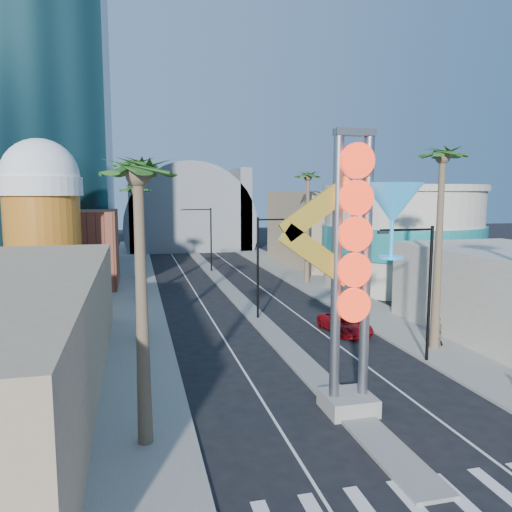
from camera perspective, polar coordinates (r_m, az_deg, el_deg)
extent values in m
plane|color=black|center=(21.67, 13.90, -20.04)|extent=(240.00, 240.00, 0.00)
cube|color=gray|center=(52.88, -13.87, -3.61)|extent=(5.00, 100.00, 0.15)
cube|color=gray|center=(56.09, 5.95, -2.82)|extent=(5.00, 100.00, 0.15)
cube|color=gray|center=(56.58, -4.20, -2.71)|extent=(1.60, 84.00, 0.15)
cube|color=black|center=(71.76, -25.11, 18.79)|extent=(20.00, 20.00, 50.00)
cube|color=brown|center=(55.70, -20.69, 0.76)|extent=(10.00, 10.00, 8.00)
cube|color=tan|center=(69.85, 7.44, 3.22)|extent=(10.00, 20.00, 10.00)
cylinder|color=#B46918|center=(47.86, -23.07, 0.85)|extent=(6.40, 6.40, 10.00)
cylinder|color=white|center=(47.62, -23.39, 7.32)|extent=(7.00, 7.00, 1.60)
sphere|color=white|center=(47.63, -23.44, 8.29)|extent=(6.60, 6.60, 6.60)
cylinder|color=#B4AA98|center=(54.48, 16.26, 1.86)|extent=(16.00, 16.00, 10.00)
cylinder|color=teal|center=(54.48, 16.26, 1.86)|extent=(16.60, 16.60, 3.00)
cylinder|color=#B4AA98|center=(54.27, 16.46, 7.44)|extent=(16.60, 16.60, 0.60)
cylinder|color=slate|center=(89.63, -7.85, 3.46)|extent=(22.00, 16.00, 22.00)
cube|color=slate|center=(89.01, -13.67, 5.23)|extent=(2.00, 16.00, 14.00)
cube|color=slate|center=(90.85, -2.20, 5.46)|extent=(2.00, 16.00, 14.00)
cube|color=gray|center=(23.93, 10.47, -16.16)|extent=(2.20, 2.20, 0.80)
cylinder|color=slate|center=(21.95, 9.17, -1.65)|extent=(0.44, 0.44, 12.00)
cylinder|color=slate|center=(22.53, 12.45, -1.50)|extent=(0.44, 0.44, 12.00)
cube|color=slate|center=(22.12, 11.21, 13.71)|extent=(1.80, 0.50, 0.30)
cylinder|color=red|center=(21.70, 11.52, 10.65)|extent=(1.50, 0.25, 1.50)
cylinder|color=red|center=(21.66, 11.42, 6.55)|extent=(1.50, 0.25, 1.50)
cylinder|color=red|center=(21.73, 11.32, 2.46)|extent=(1.50, 0.25, 1.50)
cylinder|color=red|center=(21.91, 11.21, -1.58)|extent=(1.50, 0.25, 1.50)
cylinder|color=red|center=(22.20, 11.12, -5.54)|extent=(1.50, 0.25, 1.50)
cube|color=yellow|center=(21.37, 7.08, 5.42)|extent=(3.47, 0.25, 2.80)
cube|color=yellow|center=(21.52, 7.00, 0.10)|extent=(3.47, 0.25, 2.80)
cone|color=#258ED2|center=(22.84, 15.37, 5.84)|extent=(2.60, 2.60, 1.80)
cylinder|color=#258ED2|center=(22.93, 15.24, 1.84)|extent=(0.16, 0.16, 1.60)
cylinder|color=#258ED2|center=(23.02, 15.17, -0.14)|extent=(1.10, 1.10, 0.12)
cylinder|color=black|center=(38.54, 0.21, -1.48)|extent=(0.18, 0.18, 8.00)
cube|color=black|center=(38.62, 2.81, 4.20)|extent=(3.60, 0.12, 0.12)
cube|color=slate|center=(39.11, 5.06, 4.07)|extent=(0.60, 0.25, 0.18)
cylinder|color=black|center=(61.93, -5.16, 1.81)|extent=(0.18, 0.18, 8.00)
cube|color=black|center=(61.45, -6.86, 5.30)|extent=(3.60, 0.12, 0.12)
cube|color=slate|center=(61.28, -8.35, 5.17)|extent=(0.60, 0.25, 0.18)
cylinder|color=black|center=(30.43, 19.20, -4.25)|extent=(0.18, 0.18, 8.00)
cube|color=black|center=(29.08, 16.83, 2.88)|extent=(3.24, 0.12, 0.12)
cube|color=slate|center=(28.38, 14.32, 2.67)|extent=(0.60, 0.25, 0.18)
cylinder|color=brown|center=(19.52, -12.89, -6.60)|extent=(0.40, 0.40, 10.50)
sphere|color=#174518|center=(18.98, -13.35, 8.98)|extent=(2.40, 2.40, 2.40)
cylinder|color=brown|center=(33.22, -13.32, -0.04)|extent=(0.40, 0.40, 11.50)
sphere|color=#174518|center=(33.01, -13.61, 9.91)|extent=(2.40, 2.40, 2.40)
cylinder|color=brown|center=(47.22, -13.45, 1.16)|extent=(0.40, 0.40, 10.00)
sphere|color=#174518|center=(46.97, -13.63, 7.23)|extent=(2.40, 2.40, 2.40)
cylinder|color=brown|center=(59.17, -13.53, 2.36)|extent=(0.40, 0.40, 10.00)
sphere|color=#174518|center=(58.97, -13.67, 7.20)|extent=(2.40, 2.40, 2.40)
cylinder|color=brown|center=(32.75, 20.10, 0.05)|extent=(0.40, 0.40, 12.00)
sphere|color=#174518|center=(32.59, 20.57, 10.57)|extent=(2.40, 2.40, 2.40)
cylinder|color=brown|center=(43.25, 11.21, 1.01)|extent=(0.40, 0.40, 10.50)
sphere|color=#174518|center=(43.00, 11.38, 7.98)|extent=(2.40, 2.40, 2.40)
cylinder|color=brown|center=(54.27, 5.88, 2.89)|extent=(0.40, 0.40, 11.50)
sphere|color=#174518|center=(54.14, 5.96, 8.97)|extent=(2.40, 2.40, 2.40)
imported|color=#A00C16|center=(36.03, 10.15, -7.62)|extent=(2.83, 5.10, 1.35)
imported|color=gray|center=(34.28, 19.93, -8.05)|extent=(1.07, 0.95, 1.83)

